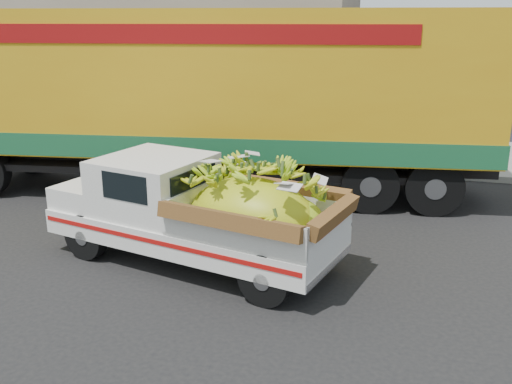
# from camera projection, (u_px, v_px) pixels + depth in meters

# --- Properties ---
(ground) EXTENTS (100.00, 100.00, 0.00)m
(ground) POSITION_uv_depth(u_px,v_px,m) (197.00, 244.00, 9.56)
(ground) COLOR black
(ground) RESTS_ON ground
(curb) EXTENTS (60.00, 0.25, 0.15)m
(curb) POSITION_uv_depth(u_px,v_px,m) (272.00, 164.00, 14.52)
(curb) COLOR gray
(curb) RESTS_ON ground
(sidewalk) EXTENTS (60.00, 4.00, 0.14)m
(sidewalk) POSITION_uv_depth(u_px,v_px,m) (289.00, 147.00, 16.46)
(sidewalk) COLOR gray
(sidewalk) RESTS_ON ground
(building_left) EXTENTS (18.00, 6.00, 5.00)m
(building_left) POSITION_uv_depth(u_px,v_px,m) (128.00, 47.00, 23.20)
(building_left) COLOR gray
(building_left) RESTS_ON ground
(pickup_truck) EXTENTS (4.78, 2.67, 1.59)m
(pickup_truck) POSITION_uv_depth(u_px,v_px,m) (212.00, 213.00, 8.46)
(pickup_truck) COLOR black
(pickup_truck) RESTS_ON ground
(semi_trailer) EXTENTS (12.05, 4.09, 3.80)m
(semi_trailer) POSITION_uv_depth(u_px,v_px,m) (203.00, 93.00, 11.89)
(semi_trailer) COLOR black
(semi_trailer) RESTS_ON ground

